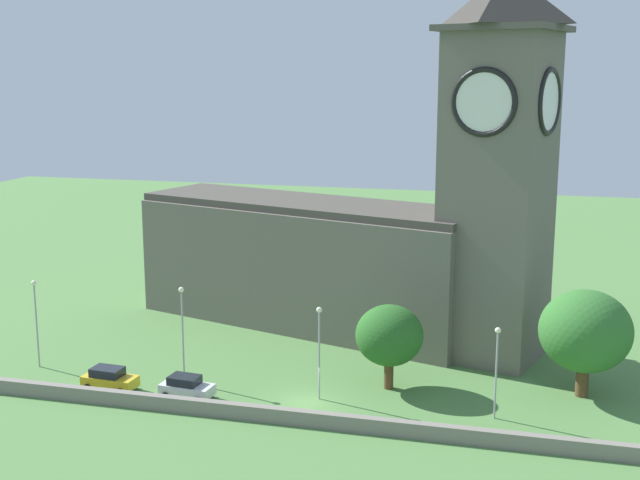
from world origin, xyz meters
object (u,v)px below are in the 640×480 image
Objects in this scene: streetlamp_central at (319,338)px; church at (366,234)px; streetlamp_east_mid at (497,358)px; tree_riverside_west at (585,331)px; streetlamp_west_end at (36,310)px; streetlamp_west_mid at (182,320)px; car_yellow at (109,379)px; car_white at (186,387)px; tree_by_tower at (389,336)px.

church is at bearing 90.01° from streetlamp_central.
streetlamp_east_mid is 8.69m from tree_riverside_west.
church is 5.54× the size of streetlamp_west_end.
streetlamp_west_mid is at bearing 177.78° from streetlamp_east_mid.
car_yellow is 6.48m from car_white.
car_white is at bearing -63.32° from streetlamp_west_mid.
streetlamp_west_mid reaches higher than streetlamp_east_mid.
car_white is (-9.79, -19.45, -8.68)m from church.
streetlamp_east_mid is at bearing -24.30° from tree_by_tower.
tree_riverside_west is at bearing 16.55° from streetlamp_central.
tree_by_tower is (29.32, 2.66, -0.64)m from streetlamp_west_end.
tree_riverside_west reaches higher than car_white.
tree_by_tower is at bearing -171.27° from tree_riverside_west.
streetlamp_central is (24.61, -0.83, -0.13)m from streetlamp_west_end.
streetlamp_central is (0.00, -17.00, -4.76)m from church.
church reaches higher than car_white.
streetlamp_east_mid is at bearing -52.88° from church.
streetlamp_central reaches higher than tree_by_tower.
streetlamp_west_end is at bearing 178.31° from streetlamp_east_mid.
car_white is at bearing -165.95° from streetlamp_central.
car_yellow is 16.90m from streetlamp_central.
car_yellow is at bearing -171.52° from streetlamp_central.
tree_riverside_west is at bearing -30.24° from church.
tree_riverside_west is at bearing 9.39° from streetlamp_west_mid.
car_yellow is at bearing -21.36° from streetlamp_west_end.
church is 22.24m from streetlamp_east_mid.
streetlamp_central is 13.08m from streetlamp_east_mid.
church is 6.10× the size of streetlamp_east_mid.
streetlamp_east_mid is at bearing 4.19° from car_yellow.
church reaches higher than streetlamp_east_mid.
tree_riverside_west is (29.10, 8.19, 4.25)m from car_white.
car_white is at bearing -116.71° from church.
streetlamp_central is at bearing 178.79° from streetlamp_east_mid.
car_yellow is at bearing -175.81° from streetlamp_east_mid.
car_yellow is 0.55× the size of streetlamp_west_mid.
car_yellow is at bearing 179.80° from car_white.
streetlamp_central is (11.36, -0.67, -0.34)m from streetlamp_west_mid.
streetlamp_west_mid is at bearing -170.02° from tree_by_tower.
tree_riverside_west is (43.92, 4.91, 0.20)m from streetlamp_west_end.
streetlamp_west_mid is 16.34m from tree_by_tower.
streetlamp_east_mid is 1.01× the size of tree_by_tower.
car_yellow reaches higher than car_white.
tree_riverside_west is (6.24, 6.02, 0.59)m from streetlamp_east_mid.
streetlamp_west_end is 37.69m from streetlamp_east_mid.
church is 23.44m from car_white.
streetlamp_west_mid is at bearing -170.61° from tree_riverside_west.
church is 6.16× the size of tree_by_tower.
streetlamp_east_mid is at bearing -1.69° from streetlamp_west_end.
streetlamp_west_end reaches higher than car_yellow.
car_white is at bearing -164.28° from tree_riverside_west.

